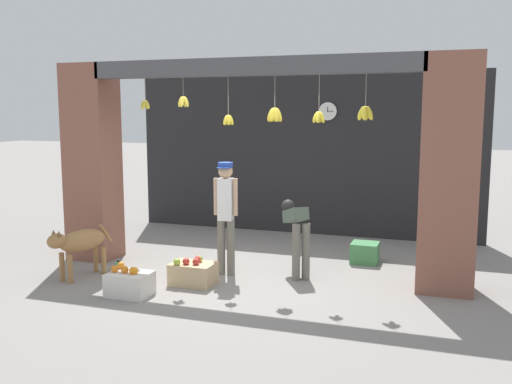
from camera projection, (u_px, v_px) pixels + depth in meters
name	position (u px, v px, depth m)	size (l,w,h in m)	color
ground_plane	(245.00, 278.00, 7.91)	(60.00, 60.00, 0.00)	gray
shop_back_wall	(303.00, 154.00, 10.68)	(6.55, 0.12, 3.00)	#232326
shop_pillar_left	(93.00, 163.00, 8.83)	(0.70, 0.60, 3.00)	brown
shop_pillar_right	(449.00, 175.00, 7.14)	(0.70, 0.60, 3.00)	brown
storefront_awning	(249.00, 70.00, 7.62)	(4.65, 0.26, 0.91)	#4C4C51
dog	(79.00, 243.00, 7.81)	(0.50, 1.05, 0.74)	#9E7042
shopkeeper	(226.00, 210.00, 7.94)	(0.34, 0.27, 1.60)	#6B665B
worker_stooping	(297.00, 228.00, 7.92)	(0.55, 0.72, 1.02)	#6B665B
fruit_crate_oranges	(129.00, 283.00, 7.13)	(0.52, 0.41, 0.38)	silver
fruit_crate_apples	(193.00, 273.00, 7.59)	(0.57, 0.40, 0.38)	tan
produce_box_green	(365.00, 253.00, 8.69)	(0.40, 0.40, 0.31)	#42844C
water_bottle	(119.00, 271.00, 7.74)	(0.08, 0.08, 0.30)	#38934C
wall_clock	(328.00, 111.00, 10.34)	(0.35, 0.03, 0.35)	black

